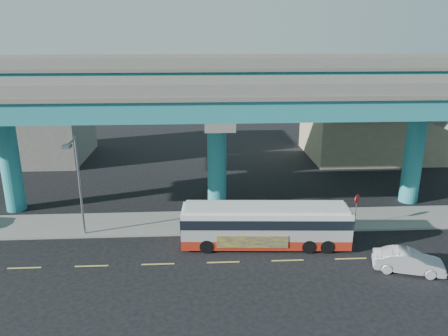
{
  "coord_description": "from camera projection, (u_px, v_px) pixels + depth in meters",
  "views": [
    {
      "loc": [
        -1.3,
        -24.16,
        13.6
      ],
      "look_at": [
        0.29,
        4.0,
        4.74
      ],
      "focal_mm": 35.0,
      "sensor_mm": 36.0,
      "label": 1
    }
  ],
  "objects": [
    {
      "name": "sedan",
      "position": [
        408.0,
        261.0,
        25.67
      ],
      "size": [
        3.7,
        4.82,
        1.32
      ],
      "primitive_type": "imported",
      "rotation": [
        0.0,
        0.0,
        1.27
      ],
      "color": "#ACADB1",
      "rests_on": "ground"
    },
    {
      "name": "stop_sign",
      "position": [
        357.0,
        203.0,
        31.09
      ],
      "size": [
        0.53,
        0.55,
        2.43
      ],
      "rotation": [
        0.0,
        0.0,
        0.41
      ],
      "color": "gray",
      "rests_on": "sidewalk"
    },
    {
      "name": "sidewalk",
      "position": [
        219.0,
        222.0,
        32.37
      ],
      "size": [
        70.0,
        4.0,
        0.15
      ],
      "primitive_type": "cube",
      "color": "gray",
      "rests_on": "ground"
    },
    {
      "name": "building_concrete",
      "position": [
        28.0,
        119.0,
        47.59
      ],
      "size": [
        12.0,
        10.0,
        9.0
      ],
      "primitive_type": "cube",
      "color": "gray",
      "rests_on": "ground"
    },
    {
      "name": "building_beige",
      "position": [
        372.0,
        125.0,
        48.96
      ],
      "size": [
        14.0,
        10.23,
        7.0
      ],
      "color": "tan",
      "rests_on": "ground"
    },
    {
      "name": "transit_bus",
      "position": [
        266.0,
        224.0,
        28.56
      ],
      "size": [
        11.1,
        3.02,
        2.81
      ],
      "rotation": [
        0.0,
        0.0,
        -0.06
      ],
      "color": "#A52313",
      "rests_on": "ground"
    },
    {
      "name": "lane_markings",
      "position": [
        223.0,
        262.0,
        26.86
      ],
      "size": [
        58.0,
        0.12,
        0.01
      ],
      "color": "#D8C64C",
      "rests_on": "ground"
    },
    {
      "name": "ground",
      "position": [
        223.0,
        260.0,
        27.15
      ],
      "size": [
        120.0,
        120.0,
        0.0
      ],
      "primitive_type": "plane",
      "color": "black",
      "rests_on": "ground"
    },
    {
      "name": "viaduct",
      "position": [
        216.0,
        93.0,
        33.09
      ],
      "size": [
        52.0,
        12.4,
        11.7
      ],
      "color": "teal",
      "rests_on": "ground"
    },
    {
      "name": "street_lamp",
      "position": [
        76.0,
        173.0,
        28.52
      ],
      "size": [
        0.5,
        2.31,
        6.97
      ],
      "color": "gray",
      "rests_on": "sidewalk"
    }
  ]
}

